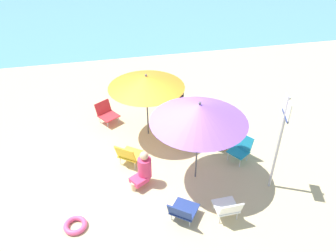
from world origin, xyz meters
name	(u,v)px	position (x,y,z in m)	size (l,w,h in m)	color
ground_plane	(138,166)	(0.00, 0.00, 0.00)	(40.00, 40.00, 0.00)	#CCB789
sea_water	(104,5)	(0.00, 14.61, 0.00)	(40.00, 16.00, 0.01)	#5693A3
umbrella_orange	(146,82)	(0.46, 1.30, 1.62)	(1.98, 1.98, 1.83)	#4C4C51
umbrella_purple	(199,113)	(1.27, -0.66, 1.80)	(2.11, 2.11, 2.07)	#4C4C51
beach_chair_a	(197,122)	(1.81, 1.08, 0.33)	(0.67, 0.61, 0.61)	white
beach_chair_b	(129,154)	(-0.21, 0.09, 0.34)	(0.76, 0.77, 0.66)	gold
beach_chair_c	(241,148)	(2.55, -0.27, 0.36)	(0.66, 0.65, 0.65)	teal
beach_chair_d	(182,211)	(0.66, -1.85, 0.27)	(0.76, 0.77, 0.55)	navy
beach_chair_e	(106,112)	(-0.62, 2.15, 0.31)	(0.72, 0.74, 0.59)	red
beach_chair_f	(228,208)	(1.56, -2.01, 0.32)	(0.49, 0.56, 0.60)	white
person_a	(179,99)	(1.56, 2.20, 0.48)	(0.57, 0.51, 0.95)	black
person_b	(190,129)	(1.46, 0.58, 0.48)	(0.57, 0.54, 0.97)	silver
person_c	(143,169)	(0.04, -0.64, 0.43)	(0.54, 0.48, 0.91)	#DB3866
person_d	(216,133)	(2.09, 0.34, 0.46)	(0.56, 0.54, 0.92)	#389970
warning_sign	(282,131)	(2.86, -1.31, 1.55)	(0.18, 0.50, 2.36)	#ADADB2
swim_ring	(75,225)	(-1.50, -1.59, 0.05)	(0.48, 0.48, 0.11)	#E54C7F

